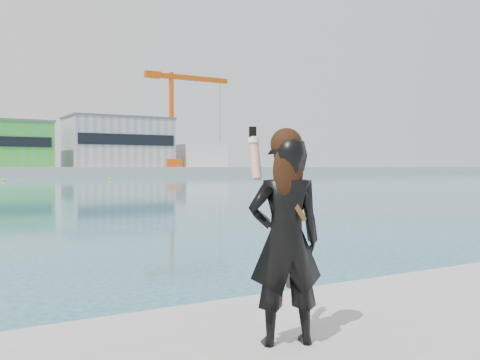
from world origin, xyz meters
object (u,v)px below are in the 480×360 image
object	(u,v)px
buoy_extra	(110,180)
woman	(285,234)
buoy_near	(3,181)
dock_crane	(176,116)

from	to	relation	value
buoy_extra	woman	world-z (taller)	woman
buoy_near	buoy_extra	size ratio (longest dim) A/B	1.00
buoy_extra	woman	size ratio (longest dim) A/B	0.29
buoy_extra	woman	bearing A→B (deg)	-105.90
dock_crane	buoy_extra	distance (m)	52.76
dock_crane	woman	bearing A→B (deg)	-113.34
dock_crane	woman	distance (m)	134.08
buoy_near	buoy_extra	xyz separation A→B (m)	(15.55, -2.12, 0.00)
dock_crane	buoy_extra	bearing A→B (deg)	-125.89
dock_crane	buoy_near	bearing A→B (deg)	-139.32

